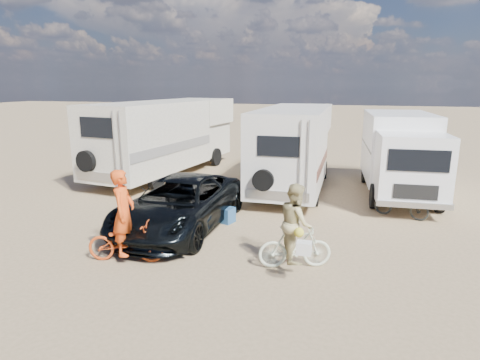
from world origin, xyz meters
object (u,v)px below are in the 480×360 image
(rider_woman, at_px, (295,230))
(crate, at_px, (296,203))
(rider_man, at_px, (124,220))
(bike_parked, at_px, (401,204))
(dark_suv, at_px, (180,204))
(bike_woman, at_px, (295,247))
(bike_man, at_px, (126,242))
(rv_left, at_px, (166,138))
(cooler, at_px, (224,215))
(rv_main, at_px, (294,149))
(box_truck, at_px, (400,156))

(rider_woman, bearing_deg, crate, -11.42)
(rider_man, height_order, bike_parked, rider_man)
(dark_suv, relative_size, bike_woman, 3.18)
(bike_man, bearing_deg, bike_woman, -90.61)
(rv_left, height_order, crate, rv_left)
(bike_parked, distance_m, crate, 3.07)
(rider_man, distance_m, cooler, 3.38)
(rv_main, distance_m, rider_man, 7.74)
(box_truck, distance_m, crate, 4.24)
(rv_left, relative_size, bike_woman, 5.27)
(dark_suv, height_order, rider_man, rider_man)
(bike_parked, bearing_deg, rv_main, 76.35)
(box_truck, height_order, bike_parked, box_truck)
(rv_left, xyz_separation_m, box_truck, (9.28, -1.06, -0.15))
(rv_left, relative_size, bike_man, 4.84)
(box_truck, distance_m, bike_parked, 2.69)
(box_truck, bearing_deg, rv_left, 170.37)
(cooler, bearing_deg, rider_man, -94.66)
(bike_woman, distance_m, cooler, 3.32)
(dark_suv, relative_size, rider_woman, 2.98)
(bike_woman, height_order, rider_woman, rider_woman)
(box_truck, bearing_deg, bike_woman, -114.94)
(rv_left, xyz_separation_m, rider_woman, (6.62, -7.70, -0.73))
(rv_main, bearing_deg, rider_man, -109.93)
(bike_man, relative_size, bike_parked, 1.09)
(dark_suv, distance_m, bike_man, 2.28)
(rv_left, bearing_deg, cooler, -43.55)
(box_truck, height_order, crate, box_truck)
(cooler, bearing_deg, bike_parked, 38.33)
(rv_main, distance_m, bike_parked, 4.42)
(rider_woman, bearing_deg, bike_woman, 161.13)
(box_truck, bearing_deg, bike_man, -133.70)
(bike_man, xyz_separation_m, cooler, (1.28, 3.04, -0.23))
(bike_man, xyz_separation_m, rider_woman, (3.61, 0.68, 0.38))
(bike_woman, height_order, cooler, bike_woman)
(bike_man, xyz_separation_m, rider_man, (0.00, 0.00, 0.50))
(bike_woman, xyz_separation_m, rider_man, (-3.61, -0.68, 0.47))
(box_truck, height_order, bike_man, box_truck)
(cooler, height_order, crate, cooler)
(bike_woman, bearing_deg, crate, -11.42)
(rv_main, xyz_separation_m, cooler, (-1.33, -4.22, -1.27))
(box_truck, distance_m, rider_woman, 7.17)
(bike_woman, distance_m, bike_parked, 4.85)
(dark_suv, xyz_separation_m, bike_man, (-0.30, -2.25, -0.24))
(bike_man, distance_m, cooler, 3.31)
(dark_suv, height_order, rider_woman, rider_woman)
(bike_man, xyz_separation_m, bike_woman, (3.61, 0.68, 0.02))
(box_truck, xyz_separation_m, rider_man, (-6.27, -7.31, -0.47))
(rider_woman, relative_size, bike_parked, 1.07)
(crate, bearing_deg, bike_woman, -82.55)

